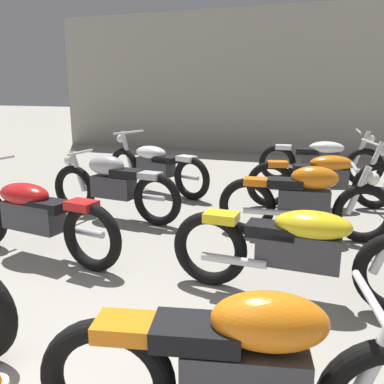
{
  "coord_description": "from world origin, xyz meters",
  "views": [
    {
      "loc": [
        1.59,
        -0.92,
        1.71
      ],
      "look_at": [
        0.0,
        3.43,
        0.55
      ],
      "focal_mm": 39.54,
      "sensor_mm": 36.0,
      "label": 1
    }
  ],
  "objects_px": {
    "motorcycle_left_row_3": "(155,165)",
    "motorcycle_right_row_1": "(300,248)",
    "motorcycle_left_row_2": "(113,185)",
    "motorcycle_right_row_4": "(321,159)",
    "motorcycle_right_row_0": "(247,371)",
    "motorcycle_right_row_2": "(305,199)",
    "motorcycle_left_row_1": "(32,214)",
    "motorcycle_right_row_3": "(324,177)"
  },
  "relations": [
    {
      "from": "motorcycle_left_row_3",
      "to": "motorcycle_right_row_1",
      "type": "height_order",
      "value": "same"
    },
    {
      "from": "motorcycle_left_row_2",
      "to": "motorcycle_right_row_4",
      "type": "bearing_deg",
      "value": 52.22
    },
    {
      "from": "motorcycle_right_row_0",
      "to": "motorcycle_right_row_4",
      "type": "height_order",
      "value": "motorcycle_right_row_4"
    },
    {
      "from": "motorcycle_right_row_0",
      "to": "motorcycle_right_row_1",
      "type": "relative_size",
      "value": 0.9
    },
    {
      "from": "motorcycle_left_row_2",
      "to": "motorcycle_right_row_2",
      "type": "bearing_deg",
      "value": 2.81
    },
    {
      "from": "motorcycle_left_row_3",
      "to": "motorcycle_left_row_1",
      "type": "bearing_deg",
      "value": -90.39
    },
    {
      "from": "motorcycle_right_row_2",
      "to": "motorcycle_right_row_4",
      "type": "relative_size",
      "value": 0.91
    },
    {
      "from": "motorcycle_left_row_3",
      "to": "motorcycle_right_row_2",
      "type": "relative_size",
      "value": 1.06
    },
    {
      "from": "motorcycle_right_row_2",
      "to": "motorcycle_right_row_3",
      "type": "distance_m",
      "value": 1.38
    },
    {
      "from": "motorcycle_left_row_3",
      "to": "motorcycle_right_row_2",
      "type": "height_order",
      "value": "motorcycle_left_row_3"
    },
    {
      "from": "motorcycle_left_row_2",
      "to": "motorcycle_left_row_3",
      "type": "distance_m",
      "value": 1.5
    },
    {
      "from": "motorcycle_left_row_2",
      "to": "motorcycle_right_row_1",
      "type": "distance_m",
      "value": 2.9
    },
    {
      "from": "motorcycle_left_row_1",
      "to": "motorcycle_left_row_2",
      "type": "bearing_deg",
      "value": 85.5
    },
    {
      "from": "motorcycle_left_row_2",
      "to": "motorcycle_right_row_0",
      "type": "relative_size",
      "value": 1.01
    },
    {
      "from": "motorcycle_left_row_1",
      "to": "motorcycle_right_row_4",
      "type": "xyz_separation_m",
      "value": [
        2.53,
        4.52,
        0.0
      ]
    },
    {
      "from": "motorcycle_left_row_1",
      "to": "motorcycle_left_row_3",
      "type": "relative_size",
      "value": 1.03
    },
    {
      "from": "motorcycle_left_row_1",
      "to": "motorcycle_right_row_0",
      "type": "height_order",
      "value": "motorcycle_left_row_1"
    },
    {
      "from": "motorcycle_left_row_1",
      "to": "motorcycle_right_row_2",
      "type": "distance_m",
      "value": 2.96
    },
    {
      "from": "motorcycle_right_row_3",
      "to": "motorcycle_left_row_3",
      "type": "bearing_deg",
      "value": 179.71
    },
    {
      "from": "motorcycle_right_row_3",
      "to": "motorcycle_right_row_4",
      "type": "xyz_separation_m",
      "value": [
        -0.15,
        1.63,
        0.0
      ]
    },
    {
      "from": "motorcycle_left_row_2",
      "to": "motorcycle_right_row_1",
      "type": "xyz_separation_m",
      "value": [
        2.54,
        -1.41,
        -0.01
      ]
    },
    {
      "from": "motorcycle_right_row_0",
      "to": "motorcycle_right_row_4",
      "type": "distance_m",
      "value": 6.17
    },
    {
      "from": "motorcycle_left_row_1",
      "to": "motorcycle_right_row_4",
      "type": "bearing_deg",
      "value": 60.79
    },
    {
      "from": "motorcycle_right_row_4",
      "to": "motorcycle_right_row_1",
      "type": "bearing_deg",
      "value": -88.46
    },
    {
      "from": "motorcycle_right_row_4",
      "to": "motorcycle_left_row_2",
      "type": "bearing_deg",
      "value": -127.78
    },
    {
      "from": "motorcycle_left_row_3",
      "to": "motorcycle_right_row_2",
      "type": "bearing_deg",
      "value": -28.72
    },
    {
      "from": "motorcycle_right_row_0",
      "to": "motorcycle_left_row_1",
      "type": "bearing_deg",
      "value": 147.57
    },
    {
      "from": "motorcycle_left_row_1",
      "to": "motorcycle_right_row_3",
      "type": "xyz_separation_m",
      "value": [
        2.68,
        2.89,
        0.0
      ]
    },
    {
      "from": "motorcycle_left_row_1",
      "to": "motorcycle_right_row_3",
      "type": "distance_m",
      "value": 3.94
    },
    {
      "from": "motorcycle_left_row_1",
      "to": "motorcycle_right_row_0",
      "type": "distance_m",
      "value": 3.07
    },
    {
      "from": "motorcycle_left_row_1",
      "to": "motorcycle_right_row_4",
      "type": "distance_m",
      "value": 5.18
    },
    {
      "from": "motorcycle_right_row_0",
      "to": "motorcycle_right_row_4",
      "type": "bearing_deg",
      "value": 90.57
    },
    {
      "from": "motorcycle_left_row_2",
      "to": "motorcycle_right_row_4",
      "type": "height_order",
      "value": "motorcycle_right_row_4"
    },
    {
      "from": "motorcycle_left_row_2",
      "to": "motorcycle_right_row_3",
      "type": "bearing_deg",
      "value": 30.1
    },
    {
      "from": "motorcycle_left_row_3",
      "to": "motorcycle_right_row_4",
      "type": "xyz_separation_m",
      "value": [
        2.51,
        1.62,
        0.0
      ]
    },
    {
      "from": "motorcycle_left_row_3",
      "to": "motorcycle_right_row_3",
      "type": "relative_size",
      "value": 0.99
    },
    {
      "from": "motorcycle_left_row_2",
      "to": "motorcycle_right_row_1",
      "type": "bearing_deg",
      "value": -29.01
    },
    {
      "from": "motorcycle_left_row_3",
      "to": "motorcycle_right_row_2",
      "type": "xyz_separation_m",
      "value": [
        2.52,
        -1.38,
        0.01
      ]
    },
    {
      "from": "motorcycle_right_row_1",
      "to": "motorcycle_left_row_2",
      "type": "bearing_deg",
      "value": 150.99
    },
    {
      "from": "motorcycle_right_row_3",
      "to": "motorcycle_left_row_2",
      "type": "bearing_deg",
      "value": -149.9
    },
    {
      "from": "motorcycle_right_row_3",
      "to": "motorcycle_left_row_1",
      "type": "bearing_deg",
      "value": -132.79
    },
    {
      "from": "motorcycle_right_row_0",
      "to": "motorcycle_left_row_2",
      "type": "bearing_deg",
      "value": 129.11
    }
  ]
}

